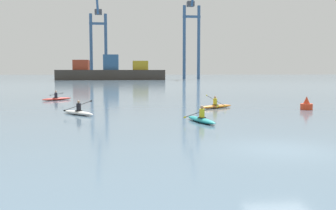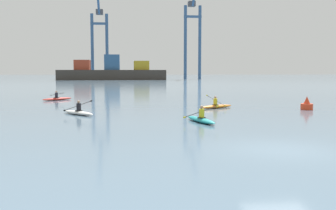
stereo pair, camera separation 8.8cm
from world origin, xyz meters
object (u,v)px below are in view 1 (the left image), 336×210
Objects in this scene: gantry_crane_west_mid at (192,31)px; kayak_teal at (201,119)px; kayak_red at (57,99)px; gantry_crane_west at (98,33)px; kayak_orange at (216,106)px; kayak_white at (78,112)px; channel_buoy at (307,105)px; container_barge at (111,72)px.

gantry_crane_west_mid reaches higher than kayak_teal.
kayak_teal reaches higher than kayak_red.
gantry_crane_west reaches higher than gantry_crane_west_mid.
gantry_crane_west_mid is at bearing 80.10° from kayak_teal.
gantry_crane_west reaches higher than kayak_red.
kayak_white is at bearing -161.35° from kayak_orange.
channel_buoy is 6.79m from kayak_orange.
kayak_white is 14.04m from kayak_red.
kayak_teal is (-22.61, -129.54, -18.76)m from gantry_crane_west_mid.
channel_buoy is at bearing -80.88° from container_barge.
gantry_crane_west_mid reaches higher than channel_buoy.
kayak_teal is 1.21× the size of kayak_red.
kayak_red is at bearing -88.49° from gantry_crane_west.
kayak_red is at bearing 143.87° from kayak_orange.
gantry_crane_west reaches higher than kayak_teal.
kayak_orange is 1.06× the size of kayak_white.
gantry_crane_west_mid reaches higher than container_barge.
container_barge is at bearing -161.86° from gantry_crane_west_mid.
channel_buoy is (23.44, -127.85, -17.78)m from gantry_crane_west.
kayak_white is at bearing -87.03° from gantry_crane_west.
channel_buoy is 11.26m from kayak_teal.
kayak_orange is 1.12× the size of kayak_red.
kayak_white is at bearing -89.28° from container_barge.
gantry_crane_west reaches higher than channel_buoy.
gantry_crane_west reaches higher than container_barge.
gantry_crane_west_mid is 124.42m from kayak_orange.
gantry_crane_west is at bearing 172.92° from gantry_crane_west_mid.
container_barge reaches higher than kayak_red.
container_barge reaches higher than channel_buoy.
gantry_crane_west is (-5.29, 14.84, 15.37)m from container_barge.
kayak_red is (-2.23, -101.00, -2.60)m from container_barge.
kayak_red is (3.06, -115.85, -17.97)m from gantry_crane_west.
kayak_red is at bearing -91.26° from container_barge.
container_barge is at bearing 88.74° from kayak_red.
container_barge is 38.38× the size of channel_buoy.
channel_buoy is (18.15, -113.01, -2.41)m from container_barge.
kayak_orange is (11.63, -111.11, -2.60)m from container_barge.
kayak_orange is at bearing -36.13° from kayak_red.
kayak_orange is at bearing -84.03° from container_barge.
container_barge is 101.06m from kayak_red.
gantry_crane_west_mid is at bearing 73.19° from kayak_red.
channel_buoy is (-13.24, -123.29, -18.58)m from gantry_crane_west_mid.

